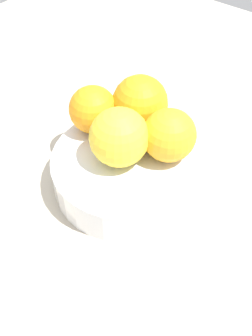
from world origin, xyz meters
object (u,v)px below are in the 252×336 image
at_px(fruit_bowl, 126,171).
at_px(orange_in_bowl_1, 140,103).
at_px(orange_in_bowl_2, 93,110).
at_px(orange_in_bowl_3, 169,135).
at_px(orange_in_bowl_0, 119,137).

height_order(fruit_bowl, orange_in_bowl_1, orange_in_bowl_1).
xyz_separation_m(orange_in_bowl_1, orange_in_bowl_2, (0.04, 0.04, -0.00)).
xyz_separation_m(fruit_bowl, orange_in_bowl_3, (-0.04, -0.04, 0.06)).
height_order(orange_in_bowl_0, orange_in_bowl_2, orange_in_bowl_0).
bearing_deg(orange_in_bowl_0, fruit_bowl, -129.94).
distance_m(orange_in_bowl_0, orange_in_bowl_3, 0.06).
bearing_deg(orange_in_bowl_0, orange_in_bowl_1, -73.33).
distance_m(orange_in_bowl_1, orange_in_bowl_2, 0.06).
distance_m(orange_in_bowl_1, orange_in_bowl_3, 0.07).
relative_size(orange_in_bowl_0, orange_in_bowl_2, 1.15).
bearing_deg(orange_in_bowl_2, orange_in_bowl_1, -134.35).
height_order(orange_in_bowl_0, orange_in_bowl_3, orange_in_bowl_0).
relative_size(fruit_bowl, orange_in_bowl_2, 3.01).
bearing_deg(fruit_bowl, orange_in_bowl_3, -135.53).
bearing_deg(orange_in_bowl_1, fruit_bowl, 112.62).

